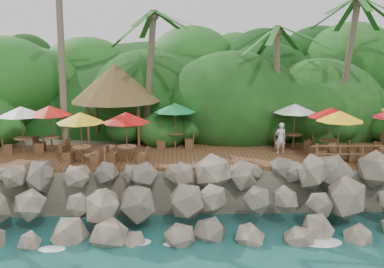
{
  "coord_description": "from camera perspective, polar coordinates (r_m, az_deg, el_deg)",
  "views": [
    {
      "loc": [
        -0.86,
        -17.04,
        8.15
      ],
      "look_at": [
        0.0,
        6.0,
        3.4
      ],
      "focal_mm": 42.39,
      "sensor_mm": 36.0,
      "label": 1
    }
  ],
  "objects": [
    {
      "name": "ground",
      "position": [
        18.9,
        0.7,
        -13.89
      ],
      "size": [
        140.0,
        140.0,
        0.0
      ],
      "primitive_type": "plane",
      "color": "#19514F",
      "rests_on": "ground"
    },
    {
      "name": "land_base",
      "position": [
        33.8,
        -0.63,
        -0.49
      ],
      "size": [
        32.0,
        25.2,
        2.1
      ],
      "primitive_type": "cube",
      "color": "gray",
      "rests_on": "ground"
    },
    {
      "name": "jungle_hill",
      "position": [
        41.36,
        -0.9,
        0.27
      ],
      "size": [
        44.8,
        28.0,
        15.4
      ],
      "primitive_type": "ellipsoid",
      "color": "#143811",
      "rests_on": "ground"
    },
    {
      "name": "seawall",
      "position": [
        20.3,
        0.42,
        -8.53
      ],
      "size": [
        29.0,
        4.0,
        2.3
      ],
      "primitive_type": null,
      "color": "gray",
      "rests_on": "ground"
    },
    {
      "name": "terrace",
      "position": [
        23.81,
        0.0,
        -2.83
      ],
      "size": [
        26.0,
        5.0,
        0.2
      ],
      "primitive_type": "cube",
      "color": "brown",
      "rests_on": "land_base"
    },
    {
      "name": "jungle_foliage",
      "position": [
        33.07,
        -0.58,
        -2.63
      ],
      "size": [
        44.0,
        16.0,
        12.0
      ],
      "primitive_type": null,
      "color": "#143811",
      "rests_on": "ground"
    },
    {
      "name": "foam_line",
      "position": [
        19.16,
        0.65,
        -13.43
      ],
      "size": [
        25.2,
        0.8,
        0.06
      ],
      "color": "white",
      "rests_on": "ground"
    },
    {
      "name": "palapa",
      "position": [
        26.62,
        -9.63,
        6.39
      ],
      "size": [
        5.16,
        5.16,
        4.6
      ],
      "color": "brown",
      "rests_on": "ground"
    },
    {
      "name": "dining_clusters",
      "position": [
        23.3,
        -1.53,
        2.36
      ],
      "size": [
        25.93,
        5.53,
        2.52
      ],
      "color": "brown",
      "rests_on": "terrace"
    },
    {
      "name": "waiter",
      "position": [
        24.37,
        11.1,
        -0.49
      ],
      "size": [
        0.66,
        0.49,
        1.64
      ],
      "primitive_type": "imported",
      "rotation": [
        0.0,
        0.0,
        3.32
      ],
      "color": "silver",
      "rests_on": "terrace"
    }
  ]
}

